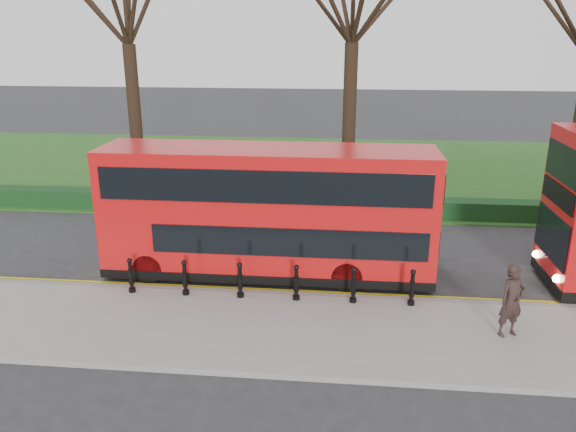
# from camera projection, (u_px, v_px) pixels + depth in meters

# --- Properties ---
(ground) EXTENTS (120.00, 120.00, 0.00)m
(ground) POSITION_uv_depth(u_px,v_px,m) (281.00, 283.00, 17.18)
(ground) COLOR #28282B
(ground) RESTS_ON ground
(pavement) EXTENTS (60.00, 4.00, 0.15)m
(pavement) POSITION_uv_depth(u_px,v_px,m) (267.00, 330.00, 14.33)
(pavement) COLOR gray
(pavement) RESTS_ON ground
(kerb) EXTENTS (60.00, 0.25, 0.16)m
(kerb) POSITION_uv_depth(u_px,v_px,m) (277.00, 295.00, 16.21)
(kerb) COLOR slate
(kerb) RESTS_ON ground
(grass_verge) EXTENTS (60.00, 18.00, 0.06)m
(grass_verge) POSITION_uv_depth(u_px,v_px,m) (311.00, 168.00, 31.34)
(grass_verge) COLOR #21531B
(grass_verge) RESTS_ON ground
(hedge) EXTENTS (60.00, 0.90, 0.80)m
(hedge) POSITION_uv_depth(u_px,v_px,m) (299.00, 205.00, 23.48)
(hedge) COLOR black
(hedge) RESTS_ON ground
(yellow_line_outer) EXTENTS (60.00, 0.10, 0.01)m
(yellow_line_outer) POSITION_uv_depth(u_px,v_px,m) (278.00, 293.00, 16.52)
(yellow_line_outer) COLOR yellow
(yellow_line_outer) RESTS_ON ground
(yellow_line_inner) EXTENTS (60.00, 0.10, 0.01)m
(yellow_line_inner) POSITION_uv_depth(u_px,v_px,m) (279.00, 290.00, 16.71)
(yellow_line_inner) COLOR yellow
(yellow_line_inner) RESTS_ON ground
(bollard_row) EXTENTS (8.10, 0.15, 1.00)m
(bollard_row) POSITION_uv_depth(u_px,v_px,m) (268.00, 282.00, 15.72)
(bollard_row) COLOR black
(bollard_row) RESTS_ON pavement
(bus_lead) EXTENTS (10.13, 2.33, 4.03)m
(bus_lead) POSITION_uv_depth(u_px,v_px,m) (268.00, 213.00, 17.22)
(bus_lead) COLOR red
(bus_lead) RESTS_ON ground
(pedestrian) EXTENTS (0.80, 0.68, 1.86)m
(pedestrian) POSITION_uv_depth(u_px,v_px,m) (512.00, 301.00, 13.68)
(pedestrian) COLOR black
(pedestrian) RESTS_ON pavement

